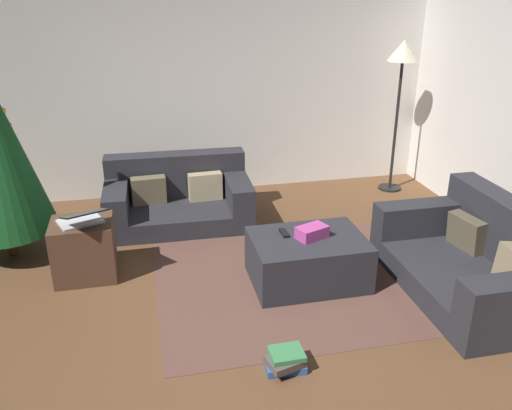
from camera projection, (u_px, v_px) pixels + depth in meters
ground_plane at (217, 343)px, 3.89m from camera, size 6.40×6.40×0.00m
rear_partition at (172, 86)px, 6.21m from camera, size 6.40×0.12×2.60m
couch_left at (178, 197)px, 5.80m from camera, size 1.54×0.93×0.69m
couch_right at (480, 260)px, 4.48m from camera, size 1.01×1.65×0.74m
ottoman at (308, 260)px, 4.62m from camera, size 0.96×0.70×0.41m
gift_box at (312, 232)px, 4.53m from camera, size 0.30×0.24×0.10m
tv_remote at (284, 233)px, 4.61m from camera, size 0.05×0.16×0.02m
side_table at (84, 250)px, 4.67m from camera, size 0.52×0.44×0.52m
laptop at (82, 218)px, 4.50m from camera, size 0.48×0.52×0.19m
book_stack at (286, 361)px, 3.59m from camera, size 0.28×0.24×0.14m
corner_lamp at (402, 63)px, 6.17m from camera, size 0.36×0.36×1.81m
area_rug at (307, 280)px, 4.70m from camera, size 2.60×2.00×0.01m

